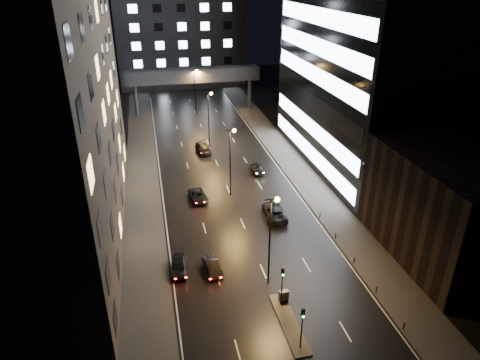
{
  "coord_description": "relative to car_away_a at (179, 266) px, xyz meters",
  "views": [
    {
      "loc": [
        -10.56,
        -26.01,
        29.41
      ],
      "look_at": [
        0.67,
        24.64,
        4.0
      ],
      "focal_mm": 32.0,
      "sensor_mm": 36.0,
      "label": 1
    }
  ],
  "objects": [
    {
      "name": "streetlight_mid_a",
      "position": [
        9.08,
        16.04,
        5.78
      ],
      "size": [
        1.45,
        0.5,
        10.15
      ],
      "color": "black",
      "rests_on": "ground"
    },
    {
      "name": "car_toward_b",
      "position": [
        14.69,
        23.04,
        -0.07
      ],
      "size": [
        2.29,
        4.62,
        1.29
      ],
      "primitive_type": "imported",
      "rotation": [
        0.0,
        0.0,
        3.03
      ],
      "color": "black",
      "rests_on": "ground"
    },
    {
      "name": "car_away_b",
      "position": [
        3.54,
        -0.8,
        -0.07
      ],
      "size": [
        1.88,
        4.07,
        1.29
      ],
      "primitive_type": "imported",
      "rotation": [
        0.0,
        0.0,
        0.13
      ],
      "color": "black",
      "rests_on": "ground"
    },
    {
      "name": "car_toward_a",
      "position": [
        13.42,
        8.86,
        0.07
      ],
      "size": [
        2.97,
        5.85,
        1.58
      ],
      "primitive_type": "imported",
      "rotation": [
        0.0,
        0.0,
        3.08
      ],
      "color": "black",
      "rests_on": "ground"
    },
    {
      "name": "building_left",
      "position": [
        -13.58,
        12.04,
        19.28
      ],
      "size": [
        15.0,
        48.0,
        40.0
      ],
      "primitive_type": "cube",
      "color": "#2D2319",
      "rests_on": "ground"
    },
    {
      "name": "streetlight_mid_b",
      "position": [
        9.08,
        36.04,
        5.78
      ],
      "size": [
        1.45,
        0.5,
        10.15
      ],
      "color": "black",
      "rests_on": "ground"
    },
    {
      "name": "streetlight_near",
      "position": [
        9.08,
        -3.96,
        5.78
      ],
      "size": [
        1.45,
        0.5,
        10.15
      ],
      "color": "black",
      "rests_on": "ground"
    },
    {
      "name": "traffic_signal_near",
      "position": [
        9.22,
        -7.46,
        2.38
      ],
      "size": [
        0.28,
        0.34,
        4.4
      ],
      "color": "black",
      "rests_on": "median_island"
    },
    {
      "name": "ground",
      "position": [
        8.92,
        28.04,
        -0.72
      ],
      "size": [
        160.0,
        160.0,
        0.0
      ],
      "primitive_type": "plane",
      "color": "black",
      "rests_on": "ground"
    },
    {
      "name": "car_away_d",
      "position": [
        7.33,
        33.21,
        0.04
      ],
      "size": [
        2.71,
        5.4,
        1.5
      ],
      "primitive_type": "imported",
      "rotation": [
        0.0,
        0.0,
        0.12
      ],
      "color": "black",
      "rests_on": "ground"
    },
    {
      "name": "utility_cabinet",
      "position": [
        9.62,
        -6.99,
        0.02
      ],
      "size": [
        0.95,
        0.58,
        1.17
      ],
      "primitive_type": "cube",
      "rotation": [
        0.0,
        0.0,
        0.11
      ],
      "color": "#4E4E51",
      "rests_on": "median_island"
    },
    {
      "name": "skybridge",
      "position": [
        8.92,
        58.04,
        7.62
      ],
      "size": [
        30.0,
        3.0,
        10.0
      ],
      "color": "#333335",
      "rests_on": "ground"
    },
    {
      "name": "bollard_row",
      "position": [
        19.12,
        -5.46,
        -0.27
      ],
      "size": [
        0.12,
        25.12,
        0.9
      ],
      "color": "black",
      "rests_on": "ground"
    },
    {
      "name": "building_far",
      "position": [
        8.92,
        86.04,
        11.78
      ],
      "size": [
        34.0,
        14.0,
        25.0
      ],
      "primitive_type": "cube",
      "color": "#333335",
      "rests_on": "ground"
    },
    {
      "name": "building_right_glass",
      "position": [
        33.92,
        24.04,
        21.78
      ],
      "size": [
        20.0,
        36.0,
        45.0
      ],
      "primitive_type": "cube",
      "color": "black",
      "rests_on": "ground"
    },
    {
      "name": "median_island",
      "position": [
        9.22,
        -9.96,
        -0.64
      ],
      "size": [
        1.6,
        8.0,
        0.15
      ],
      "primitive_type": "cube",
      "color": "#383533",
      "rests_on": "ground"
    },
    {
      "name": "building_right_low",
      "position": [
        28.92,
        -2.96,
        5.28
      ],
      "size": [
        10.0,
        18.0,
        12.0
      ],
      "primitive_type": "cube",
      "color": "black",
      "rests_on": "ground"
    },
    {
      "name": "car_away_c",
      "position": [
        4.16,
        15.6,
        -0.08
      ],
      "size": [
        2.73,
        4.85,
        1.28
      ],
      "primitive_type": "imported",
      "rotation": [
        0.0,
        0.0,
        0.14
      ],
      "color": "black",
      "rests_on": "ground"
    },
    {
      "name": "traffic_signal_far",
      "position": [
        9.22,
        -12.96,
        2.38
      ],
      "size": [
        0.28,
        0.34,
        4.4
      ],
      "color": "black",
      "rests_on": "median_island"
    },
    {
      "name": "streetlight_far",
      "position": [
        9.08,
        56.04,
        5.78
      ],
      "size": [
        1.45,
        0.5,
        10.15
      ],
      "color": "black",
      "rests_on": "ground"
    },
    {
      "name": "sidewalk_right",
      "position": [
        21.42,
        23.04,
        -0.64
      ],
      "size": [
        5.0,
        110.0,
        0.15
      ],
      "primitive_type": "cube",
      "color": "#383533",
      "rests_on": "ground"
    },
    {
      "name": "sidewalk_left",
      "position": [
        -3.58,
        23.04,
        -0.64
      ],
      "size": [
        5.0,
        110.0,
        0.15
      ],
      "primitive_type": "cube",
      "color": "#383533",
      "rests_on": "ground"
    },
    {
      "name": "car_away_a",
      "position": [
        0.0,
        0.0,
        0.0
      ],
      "size": [
        2.08,
        4.35,
        1.43
      ],
      "primitive_type": "imported",
      "rotation": [
        0.0,
        0.0,
        -0.09
      ],
      "color": "black",
      "rests_on": "ground"
    }
  ]
}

